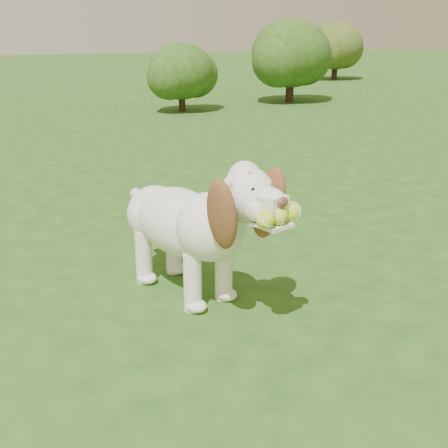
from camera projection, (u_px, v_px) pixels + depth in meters
name	position (u px, v px, depth m)	size (l,w,h in m)	color
ground	(214.00, 262.00, 3.64)	(80.00, 80.00, 0.00)	#1D4513
dog	(193.00, 220.00, 3.04)	(0.62, 1.29, 0.84)	silver
shrub_d	(291.00, 53.00, 11.83)	(1.67, 1.67, 1.73)	#382314
shrub_h	(336.00, 46.00, 17.74)	(1.71, 1.71, 1.77)	#382314
shrub_c	(181.00, 71.00, 10.44)	(1.21, 1.21, 1.26)	#382314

